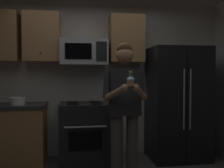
{
  "coord_description": "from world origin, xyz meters",
  "views": [
    {
      "loc": [
        -0.31,
        -2.65,
        1.37
      ],
      "look_at": [
        0.16,
        0.52,
        1.25
      ],
      "focal_mm": 41.38,
      "sensor_mm": 36.0,
      "label": 1
    }
  ],
  "objects": [
    {
      "name": "cabinet_row_upper",
      "position": [
        -0.72,
        1.53,
        1.95
      ],
      "size": [
        2.78,
        0.36,
        0.76
      ],
      "color": "#9E7247"
    },
    {
      "name": "cupcake",
      "position": [
        0.32,
        0.18,
        1.29
      ],
      "size": [
        0.09,
        0.09,
        0.17
      ],
      "color": "#A87F56"
    },
    {
      "name": "oven_range",
      "position": [
        -0.15,
        1.36,
        0.46
      ],
      "size": [
        0.76,
        0.7,
        0.93
      ],
      "color": "black",
      "rests_on": "ground"
    },
    {
      "name": "person",
      "position": [
        0.32,
        0.51,
        1.0
      ],
      "size": [
        0.6,
        0.48,
        1.76
      ],
      "color": "#4C4742",
      "rests_on": "ground"
    },
    {
      "name": "bowl_large_white",
      "position": [
        -1.14,
        1.33,
        0.98
      ],
      "size": [
        0.23,
        0.23,
        0.11
      ],
      "color": "white",
      "rests_on": "counter_left"
    },
    {
      "name": "refrigerator",
      "position": [
        1.35,
        1.32,
        0.9
      ],
      "size": [
        0.9,
        0.75,
        1.8
      ],
      "color": "black",
      "rests_on": "ground"
    },
    {
      "name": "wall_back",
      "position": [
        0.0,
        1.75,
        1.3
      ],
      "size": [
        4.4,
        0.1,
        2.6
      ],
      "primitive_type": "cube",
      "color": "beige",
      "rests_on": "ground"
    },
    {
      "name": "microwave",
      "position": [
        -0.15,
        1.48,
        1.72
      ],
      "size": [
        0.74,
        0.41,
        0.4
      ],
      "color": "#9EA0A5"
    }
  ]
}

